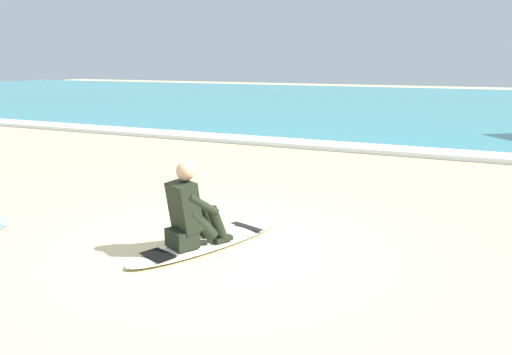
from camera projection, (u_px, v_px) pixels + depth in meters
name	position (u px, v px, depth m)	size (l,w,h in m)	color
ground_plane	(214.00, 245.00, 5.96)	(80.00, 80.00, 0.00)	beige
sea	(435.00, 104.00, 24.26)	(80.00, 28.00, 0.10)	teal
breaking_foam	(364.00, 148.00, 12.18)	(80.00, 0.90, 0.11)	white
surfboard_main	(209.00, 242.00, 5.97)	(1.20, 2.26, 0.08)	#EFE5C6
surfer_seated	(191.00, 213.00, 5.69)	(0.61, 0.77, 0.95)	black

